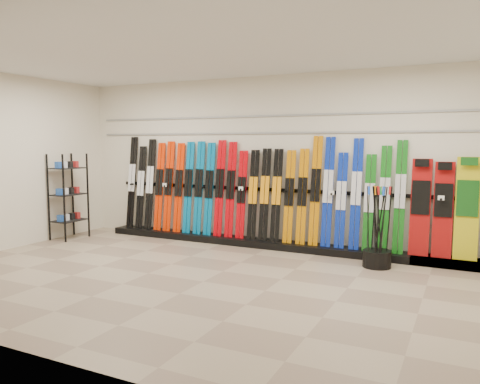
% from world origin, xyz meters
% --- Properties ---
extents(floor, '(8.00, 8.00, 0.00)m').
position_xyz_m(floor, '(0.00, 0.00, 0.00)').
color(floor, '#86705C').
rests_on(floor, ground).
extents(back_wall, '(8.00, 0.00, 8.00)m').
position_xyz_m(back_wall, '(0.00, 2.50, 1.50)').
color(back_wall, beige).
rests_on(back_wall, floor).
extents(ceiling, '(8.00, 8.00, 0.00)m').
position_xyz_m(ceiling, '(0.00, 0.00, 3.00)').
color(ceiling, silver).
rests_on(ceiling, back_wall).
extents(ski_rack_base, '(8.00, 0.40, 0.12)m').
position_xyz_m(ski_rack_base, '(0.22, 2.28, 0.06)').
color(ski_rack_base, black).
rests_on(ski_rack_base, floor).
extents(skis, '(5.38, 0.25, 1.83)m').
position_xyz_m(skis, '(-0.47, 2.34, 0.97)').
color(skis, black).
rests_on(skis, ski_rack_base).
extents(snowboards, '(0.95, 0.23, 1.50)m').
position_xyz_m(snowboards, '(2.79, 2.35, 0.85)').
color(snowboards, '#990C0C').
rests_on(snowboards, ski_rack_base).
extents(accessory_rack, '(0.40, 0.60, 1.62)m').
position_xyz_m(accessory_rack, '(-3.75, 1.32, 0.81)').
color(accessory_rack, black).
rests_on(accessory_rack, floor).
extents(pole_bin, '(0.41, 0.41, 0.25)m').
position_xyz_m(pole_bin, '(1.93, 1.76, 0.12)').
color(pole_bin, black).
rests_on(pole_bin, floor).
extents(ski_poles, '(0.34, 0.34, 1.18)m').
position_xyz_m(ski_poles, '(1.93, 1.74, 0.61)').
color(ski_poles, black).
rests_on(ski_poles, pole_bin).
extents(slatwall_rail_0, '(7.60, 0.02, 0.03)m').
position_xyz_m(slatwall_rail_0, '(0.00, 2.48, 2.00)').
color(slatwall_rail_0, gray).
rests_on(slatwall_rail_0, back_wall).
extents(slatwall_rail_1, '(7.60, 0.02, 0.03)m').
position_xyz_m(slatwall_rail_1, '(0.00, 2.48, 2.30)').
color(slatwall_rail_1, gray).
rests_on(slatwall_rail_1, back_wall).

